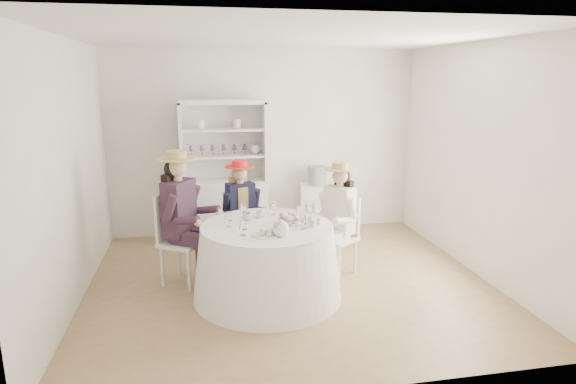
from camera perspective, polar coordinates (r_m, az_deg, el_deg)
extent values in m
plane|color=olive|center=(5.61, 0.19, -10.72)|extent=(4.50, 4.50, 0.00)
plane|color=white|center=(5.13, 0.22, 17.95)|extent=(4.50, 4.50, 0.00)
plane|color=silver|center=(7.16, -2.82, 5.84)|extent=(4.50, 0.00, 4.50)
plane|color=silver|center=(3.31, 6.71, -3.28)|extent=(4.50, 0.00, 4.50)
plane|color=silver|center=(5.28, -24.58, 1.87)|extent=(0.00, 4.50, 4.50)
plane|color=silver|center=(6.04, 21.71, 3.47)|extent=(0.00, 4.50, 4.50)
cone|color=white|center=(5.17, -2.47, -8.27)|extent=(1.58, 1.58, 0.77)
cylinder|color=white|center=(5.03, -2.51, -4.06)|extent=(1.38, 1.38, 0.02)
cube|color=silver|center=(6.94, -7.43, -2.15)|extent=(1.25, 0.71, 0.89)
cube|color=silver|center=(6.94, -7.77, 6.15)|extent=(1.16, 0.32, 1.08)
cube|color=silver|center=(6.70, -7.83, 10.54)|extent=(1.25, 0.71, 0.06)
cube|color=silver|center=(6.74, -12.56, 5.73)|extent=(0.14, 0.44, 1.08)
cube|color=silver|center=(6.80, -2.84, 6.10)|extent=(0.14, 0.44, 1.08)
cube|color=silver|center=(6.77, -7.63, 4.29)|extent=(1.17, 0.65, 0.03)
cube|color=silver|center=(6.73, -7.72, 7.35)|extent=(1.17, 0.65, 0.03)
sphere|color=white|center=(6.80, -3.90, 5.08)|extent=(0.14, 0.14, 0.14)
cube|color=silver|center=(7.20, 3.39, -2.05)|extent=(0.55, 0.55, 0.75)
cylinder|color=black|center=(7.08, 3.45, 1.95)|extent=(0.28, 0.28, 0.28)
cube|color=silver|center=(5.57, -12.37, -5.87)|extent=(0.59, 0.59, 0.04)
cylinder|color=silver|center=(5.43, -11.68, -9.14)|extent=(0.04, 0.04, 0.48)
cylinder|color=silver|center=(5.70, -9.82, -7.94)|extent=(0.04, 0.04, 0.48)
cylinder|color=silver|center=(5.61, -14.70, -8.55)|extent=(0.04, 0.04, 0.48)
cylinder|color=silver|center=(5.88, -12.76, -7.42)|extent=(0.04, 0.04, 0.48)
cube|color=silver|center=(5.58, -14.20, -2.76)|extent=(0.24, 0.37, 0.54)
cube|color=black|center=(5.46, -12.77, -1.87)|extent=(0.39, 0.44, 0.63)
cube|color=black|center=(5.39, -11.81, -5.50)|extent=(0.39, 0.31, 0.13)
cylinder|color=black|center=(5.43, -10.28, -8.95)|extent=(0.11, 0.11, 0.50)
cylinder|color=black|center=(5.24, -13.75, -1.72)|extent=(0.21, 0.18, 0.30)
cube|color=black|center=(5.55, -10.74, -4.90)|extent=(0.39, 0.31, 0.13)
cylinder|color=black|center=(5.59, -9.25, -8.26)|extent=(0.11, 0.11, 0.50)
cylinder|color=black|center=(5.60, -11.19, -0.61)|extent=(0.21, 0.18, 0.30)
cylinder|color=#D8A889|center=(5.38, -12.95, 1.57)|extent=(0.10, 0.10, 0.09)
sphere|color=#D8A889|center=(5.36, -13.02, 2.82)|extent=(0.21, 0.21, 0.21)
sphere|color=black|center=(5.39, -13.44, 2.68)|extent=(0.21, 0.21, 0.21)
cube|color=black|center=(5.46, -13.63, 0.08)|extent=(0.21, 0.27, 0.41)
cylinder|color=tan|center=(5.34, -13.07, 3.84)|extent=(0.43, 0.43, 0.01)
cylinder|color=tan|center=(5.34, -13.10, 4.30)|extent=(0.22, 0.22, 0.09)
cube|color=silver|center=(6.08, -5.51, -4.63)|extent=(0.46, 0.46, 0.04)
cylinder|color=silver|center=(5.97, -6.28, -7.17)|extent=(0.03, 0.03, 0.41)
cylinder|color=silver|center=(6.07, -3.63, -6.75)|extent=(0.03, 0.03, 0.41)
cylinder|color=silver|center=(6.23, -7.25, -6.29)|extent=(0.03, 0.03, 0.41)
cylinder|color=silver|center=(6.33, -4.70, -5.91)|extent=(0.03, 0.03, 0.41)
cube|color=silver|center=(6.15, -6.13, -1.97)|extent=(0.35, 0.12, 0.46)
cube|color=black|center=(6.00, -5.65, -1.45)|extent=(0.37, 0.27, 0.54)
cube|color=tan|center=(6.00, -5.65, -1.45)|extent=(0.18, 0.23, 0.46)
cube|color=black|center=(5.93, -5.89, -4.35)|extent=(0.20, 0.34, 0.11)
cylinder|color=black|center=(5.90, -5.37, -7.28)|extent=(0.09, 0.09, 0.43)
cylinder|color=black|center=(5.88, -7.28, -1.14)|extent=(0.13, 0.18, 0.26)
cube|color=black|center=(5.98, -4.39, -4.14)|extent=(0.20, 0.34, 0.11)
cylinder|color=black|center=(5.96, -3.86, -7.04)|extent=(0.09, 0.09, 0.43)
cylinder|color=black|center=(6.02, -3.83, -0.73)|extent=(0.13, 0.18, 0.26)
cylinder|color=#D8A889|center=(5.93, -5.71, 1.24)|extent=(0.08, 0.08, 0.07)
sphere|color=#D8A889|center=(5.91, -5.73, 2.21)|extent=(0.18, 0.18, 0.18)
sphere|color=tan|center=(5.95, -5.88, 2.14)|extent=(0.18, 0.18, 0.18)
cube|color=tan|center=(6.02, -5.94, 0.16)|extent=(0.23, 0.13, 0.35)
cylinder|color=red|center=(5.89, -5.75, 3.00)|extent=(0.37, 0.37, 0.01)
cylinder|color=red|center=(5.89, -5.76, 3.36)|extent=(0.19, 0.19, 0.07)
cube|color=silver|center=(5.76, 5.91, -5.53)|extent=(0.53, 0.53, 0.04)
cylinder|color=silver|center=(5.81, 3.72, -7.62)|extent=(0.03, 0.03, 0.42)
cylinder|color=silver|center=(5.64, 6.13, -8.37)|extent=(0.03, 0.03, 0.42)
cylinder|color=silver|center=(6.04, 5.60, -6.84)|extent=(0.03, 0.03, 0.42)
cylinder|color=silver|center=(5.87, 7.97, -7.53)|extent=(0.03, 0.03, 0.42)
cube|color=silver|center=(5.81, 7.01, -2.71)|extent=(0.24, 0.31, 0.48)
cube|color=white|center=(5.67, 6.11, -2.10)|extent=(0.36, 0.39, 0.56)
cube|color=white|center=(5.70, 4.53, -4.90)|extent=(0.34, 0.29, 0.11)
cylinder|color=white|center=(5.70, 3.62, -7.95)|extent=(0.10, 0.10, 0.44)
cylinder|color=white|center=(5.74, 4.33, -1.17)|extent=(0.19, 0.17, 0.26)
cube|color=white|center=(5.60, 5.90, -5.27)|extent=(0.34, 0.29, 0.11)
cylinder|color=white|center=(5.60, 4.98, -8.38)|extent=(0.10, 0.10, 0.44)
cylinder|color=white|center=(5.51, 7.52, -1.88)|extent=(0.19, 0.17, 0.26)
cylinder|color=#D8A889|center=(5.60, 6.19, 0.83)|extent=(0.09, 0.09, 0.08)
sphere|color=#D8A889|center=(5.58, 6.22, 1.88)|extent=(0.18, 0.18, 0.18)
sphere|color=black|center=(5.61, 6.48, 1.80)|extent=(0.18, 0.18, 0.18)
cube|color=black|center=(5.69, 6.62, -0.37)|extent=(0.20, 0.23, 0.36)
cylinder|color=tan|center=(5.56, 6.24, 2.75)|extent=(0.38, 0.38, 0.01)
cylinder|color=tan|center=(5.55, 6.25, 3.14)|extent=(0.19, 0.19, 0.08)
cube|color=silver|center=(6.34, -5.22, -3.80)|extent=(0.39, 0.39, 0.04)
cylinder|color=silver|center=(6.56, -4.04, -5.15)|extent=(0.03, 0.03, 0.41)
cylinder|color=silver|center=(6.53, -6.67, -5.31)|extent=(0.03, 0.03, 0.41)
cylinder|color=silver|center=(6.28, -3.63, -6.01)|extent=(0.03, 0.03, 0.41)
cylinder|color=silver|center=(6.25, -6.38, -6.19)|extent=(0.03, 0.03, 0.41)
cube|color=silver|center=(6.10, -5.07, -1.99)|extent=(0.36, 0.04, 0.47)
imported|color=white|center=(5.19, -4.84, -3.01)|extent=(0.11, 0.11, 0.08)
imported|color=white|center=(5.28, -3.42, -2.69)|extent=(0.10, 0.10, 0.07)
imported|color=white|center=(5.15, -0.01, -3.13)|extent=(0.11, 0.11, 0.07)
imported|color=white|center=(5.04, 0.09, -3.59)|extent=(0.27, 0.27, 0.05)
sphere|color=pink|center=(5.03, 0.62, -2.96)|extent=(0.06, 0.06, 0.06)
sphere|color=white|center=(5.06, 0.41, -2.86)|extent=(0.06, 0.06, 0.06)
sphere|color=pink|center=(5.08, 0.01, -2.82)|extent=(0.06, 0.06, 0.06)
sphere|color=white|center=(5.06, -0.38, -2.86)|extent=(0.06, 0.06, 0.06)
sphere|color=pink|center=(5.03, -0.58, -2.96)|extent=(0.06, 0.06, 0.06)
sphere|color=white|center=(5.00, -0.51, -3.08)|extent=(0.06, 0.06, 0.06)
sphere|color=pink|center=(4.98, -0.19, -3.16)|extent=(0.06, 0.06, 0.06)
sphere|color=white|center=(4.98, 0.24, -3.16)|extent=(0.06, 0.06, 0.06)
sphere|color=pink|center=(5.00, 0.56, -3.08)|extent=(0.06, 0.06, 0.06)
sphere|color=white|center=(4.67, -0.84, -4.38)|extent=(0.16, 0.16, 0.16)
cylinder|color=white|center=(4.68, 0.37, -4.21)|extent=(0.10, 0.03, 0.08)
cylinder|color=white|center=(4.65, -0.85, -3.42)|extent=(0.04, 0.04, 0.02)
cylinder|color=white|center=(4.71, -2.65, -5.10)|extent=(0.27, 0.27, 0.01)
cube|color=beige|center=(4.68, -3.24, -4.93)|extent=(0.06, 0.04, 0.03)
cube|color=beige|center=(4.70, -2.65, -4.68)|extent=(0.07, 0.06, 0.03)
cube|color=beige|center=(4.73, -2.07, -4.70)|extent=(0.07, 0.07, 0.03)
cube|color=beige|center=(4.73, -2.97, -4.54)|extent=(0.07, 0.07, 0.03)
cube|color=beige|center=(4.67, -2.20, -4.95)|extent=(0.07, 0.07, 0.03)
cylinder|color=white|center=(5.04, 2.80, -3.86)|extent=(0.23, 0.23, 0.01)
cylinder|color=white|center=(5.02, 2.81, -3.08)|extent=(0.02, 0.02, 0.15)
cylinder|color=white|center=(4.99, 2.82, -2.23)|extent=(0.17, 0.17, 0.01)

